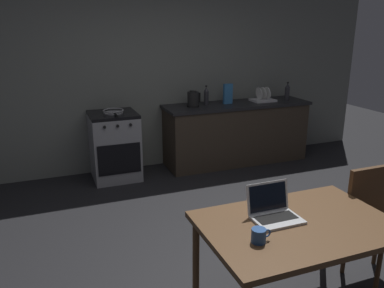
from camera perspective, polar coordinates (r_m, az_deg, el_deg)
The scene contains 14 objects.
ground_plane at distance 3.67m, azimuth 5.50°, elevation -15.54°, with size 12.00×12.00×0.00m, color black.
back_wall at distance 5.61m, azimuth -3.17°, elevation 10.07°, with size 6.40×0.10×2.59m, color slate.
kitchen_counter at distance 5.80m, azimuth 6.47°, elevation 1.66°, with size 2.16×0.64×0.89m.
stove_oven at distance 5.24m, azimuth -11.27°, elevation -0.27°, with size 0.60×0.62×0.89m.
dining_table at distance 2.76m, azimuth 15.22°, elevation -12.31°, with size 1.29×0.86×0.71m.
chair at distance 3.44m, azimuth 25.24°, elevation -9.65°, with size 0.40×0.40×0.90m.
laptop at distance 2.73m, azimuth 11.94°, elevation -9.74°, with size 0.32×0.27×0.22m.
electric_kettle at distance 5.40m, azimuth 0.18°, elevation 6.60°, with size 0.19×0.17×0.22m.
bottle at distance 6.06m, azimuth 13.77°, elevation 7.46°, with size 0.07×0.07×0.27m.
frying_pan at distance 5.10m, azimuth -11.45°, elevation 4.70°, with size 0.27×0.44×0.05m.
coffee_mug at distance 2.44m, azimuth 9.78°, elevation -13.07°, with size 0.13×0.09×0.09m.
cereal_box at distance 5.63m, azimuth 5.27°, elevation 7.33°, with size 0.13×0.05×0.29m.
dish_rack at distance 5.90m, azimuth 10.34°, elevation 6.64°, with size 0.34×0.26×0.21m.
bottle_b at distance 5.56m, azimuth 2.10°, elevation 7.11°, with size 0.07×0.07×0.27m.
Camera 1 is at (-1.43, -2.75, 1.97)m, focal length 36.40 mm.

